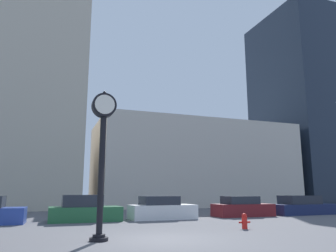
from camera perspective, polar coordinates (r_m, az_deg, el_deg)
The scene contains 10 objects.
ground_plane at distance 12.00m, azimuth -1.64°, elevation -19.15°, with size 200.00×200.00×0.00m, color #515156.
building_tall_tower at distance 39.89m, azimuth -22.56°, elevation 17.18°, with size 11.23×12.00×40.09m.
building_storefront_row at distance 38.68m, azimuth 3.99°, elevation -6.88°, with size 21.84×12.00×9.10m.
building_glass_modern at distance 50.34m, azimuth 23.51°, elevation 2.83°, with size 12.50×12.00×26.09m.
street_clock at distance 11.87m, azimuth -11.32°, elevation -2.73°, with size 0.87×0.63×5.25m.
car_green at distance 19.27m, azimuth -14.36°, elevation -14.02°, with size 3.90×1.87×1.43m.
car_white at distance 20.19m, azimuth -1.15°, elevation -14.29°, with size 3.91×1.93×1.34m.
car_maroon at distance 22.77m, azimuth 12.80°, elevation -13.72°, with size 3.92×1.74×1.30m.
car_navy at distance 25.87m, azimuth 22.28°, elevation -12.84°, with size 4.76×1.92×1.32m.
fire_hydrant_near at distance 15.49m, azimuth 13.17°, elevation -15.80°, with size 0.55×0.24×0.68m.
Camera 1 is at (-3.73, -11.29, 1.66)m, focal length 35.00 mm.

